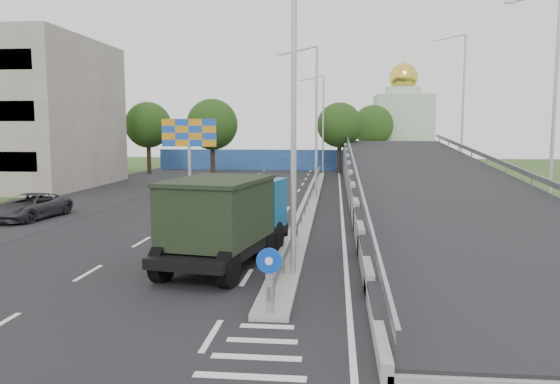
# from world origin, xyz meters

# --- Properties ---
(ground) EXTENTS (160.00, 160.00, 0.00)m
(ground) POSITION_xyz_m (0.00, 0.00, 0.00)
(ground) COLOR #2D4C1E
(ground) RESTS_ON ground
(road_surface) EXTENTS (26.00, 90.00, 0.04)m
(road_surface) POSITION_xyz_m (-3.00, 20.00, 0.00)
(road_surface) COLOR black
(road_surface) RESTS_ON ground
(parking_strip) EXTENTS (8.00, 90.00, 0.05)m
(parking_strip) POSITION_xyz_m (-16.00, 20.00, 0.00)
(parking_strip) COLOR black
(parking_strip) RESTS_ON ground
(median) EXTENTS (1.00, 44.00, 0.20)m
(median) POSITION_xyz_m (0.00, 24.00, 0.10)
(median) COLOR gray
(median) RESTS_ON ground
(overpass_ramp) EXTENTS (10.00, 50.00, 3.50)m
(overpass_ramp) POSITION_xyz_m (7.50, 24.00, 1.75)
(overpass_ramp) COLOR gray
(overpass_ramp) RESTS_ON ground
(median_guardrail) EXTENTS (0.09, 44.00, 0.71)m
(median_guardrail) POSITION_xyz_m (0.00, 24.00, 0.75)
(median_guardrail) COLOR gray
(median_guardrail) RESTS_ON median
(sign_bollard) EXTENTS (0.64, 0.23, 1.67)m
(sign_bollard) POSITION_xyz_m (0.00, 2.17, 1.03)
(sign_bollard) COLOR black
(sign_bollard) RESTS_ON median
(lamp_post_near) EXTENTS (2.74, 0.18, 10.08)m
(lamp_post_near) POSITION_xyz_m (0.11, 6.00, 5.81)
(lamp_post_near) COLOR #B2B5B7
(lamp_post_near) RESTS_ON median
(lamp_post_mid) EXTENTS (2.74, 0.18, 10.08)m
(lamp_post_mid) POSITION_xyz_m (0.11, 26.00, 5.81)
(lamp_post_mid) COLOR #B2B5B7
(lamp_post_mid) RESTS_ON median
(lamp_post_far) EXTENTS (2.74, 0.18, 10.08)m
(lamp_post_far) POSITION_xyz_m (0.11, 46.00, 5.81)
(lamp_post_far) COLOR #B2B5B7
(lamp_post_far) RESTS_ON median
(blue_wall) EXTENTS (30.00, 0.50, 2.40)m
(blue_wall) POSITION_xyz_m (-4.00, 52.00, 1.20)
(blue_wall) COLOR #27418F
(blue_wall) RESTS_ON ground
(church) EXTENTS (7.00, 7.00, 13.80)m
(church) POSITION_xyz_m (10.00, 60.00, 5.31)
(church) COLOR #B2CCAD
(church) RESTS_ON ground
(billboard) EXTENTS (4.00, 0.24, 5.50)m
(billboard) POSITION_xyz_m (-9.00, 28.00, 4.19)
(billboard) COLOR #B2B5B7
(billboard) RESTS_ON ground
(tree_left_mid) EXTENTS (4.80, 4.80, 7.60)m
(tree_left_mid) POSITION_xyz_m (-10.00, 40.00, 5.18)
(tree_left_mid) COLOR black
(tree_left_mid) RESTS_ON ground
(tree_median_far) EXTENTS (4.80, 4.80, 7.60)m
(tree_median_far) POSITION_xyz_m (2.00, 48.00, 5.18)
(tree_median_far) COLOR black
(tree_median_far) RESTS_ON ground
(tree_left_far) EXTENTS (4.80, 4.80, 7.60)m
(tree_left_far) POSITION_xyz_m (-18.00, 45.00, 5.18)
(tree_left_far) COLOR black
(tree_left_far) RESTS_ON ground
(tree_ramp_far) EXTENTS (4.80, 4.80, 7.60)m
(tree_ramp_far) POSITION_xyz_m (6.00, 55.00, 5.18)
(tree_ramp_far) COLOR black
(tree_ramp_far) RESTS_ON ground
(dump_truck) EXTENTS (3.78, 7.42, 3.12)m
(dump_truck) POSITION_xyz_m (-2.16, 7.78, 1.73)
(dump_truck) COLOR black
(dump_truck) RESTS_ON ground
(parked_car_c) EXTENTS (2.79, 5.13, 1.37)m
(parked_car_c) POSITION_xyz_m (-14.47, 16.19, 0.68)
(parked_car_c) COLOR #2D2E32
(parked_car_c) RESTS_ON ground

